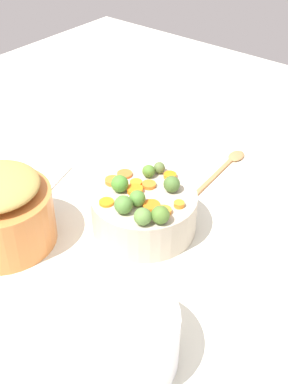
{
  "coord_description": "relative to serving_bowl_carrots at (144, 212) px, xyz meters",
  "views": [
    {
      "loc": [
        0.71,
        0.59,
        0.84
      ],
      "look_at": [
        -0.04,
        -0.01,
        0.13
      ],
      "focal_mm": 47.67,
      "sensor_mm": 36.0,
      "label": 1
    }
  ],
  "objects": [
    {
      "name": "tabletop",
      "position": [
        0.04,
        0.01,
        -0.06
      ],
      "size": [
        2.4,
        2.4,
        0.02
      ],
      "primitive_type": "cube",
      "color": "silver",
      "rests_on": "ground"
    },
    {
      "name": "serving_bowl_carrots",
      "position": [
        0.0,
        0.0,
        0.0
      ],
      "size": [
        0.25,
        0.25,
        0.1
      ],
      "primitive_type": "cylinder",
      "color": "#BEB09A",
      "rests_on": "tabletop"
    },
    {
      "name": "metal_pot",
      "position": [
        0.24,
        -0.23,
        0.02
      ],
      "size": [
        0.25,
        0.25,
        0.13
      ],
      "primitive_type": "cylinder",
      "color": "#CE783B",
      "rests_on": "tabletop"
    },
    {
      "name": "carrot_slice_0",
      "position": [
        -0.03,
        -0.09,
        0.05
      ],
      "size": [
        0.05,
        0.05,
        0.01
      ],
      "primitive_type": "cylinder",
      "rotation": [
        0.0,
        0.0,
        0.4
      ],
      "color": "orange",
      "rests_on": "serving_bowl_carrots"
    },
    {
      "name": "carrot_slice_1",
      "position": [
        -0.04,
        -0.01,
        0.05
      ],
      "size": [
        0.05,
        0.05,
        0.01
      ],
      "primitive_type": "cylinder",
      "rotation": [
        0.0,
        0.0,
        3.96
      ],
      "color": "orange",
      "rests_on": "serving_bowl_carrots"
    },
    {
      "name": "carrot_slice_2",
      "position": [
        -0.1,
        0.0,
        0.06
      ],
      "size": [
        0.03,
        0.03,
        0.01
      ],
      "primitive_type": "cylinder",
      "rotation": [
        0.0,
        0.0,
        0.05
      ],
      "color": "orange",
      "rests_on": "serving_bowl_carrots"
    },
    {
      "name": "carrot_slice_3",
      "position": [
        0.02,
        0.08,
        0.06
      ],
      "size": [
        0.04,
        0.04,
        0.01
      ],
      "primitive_type": "cylinder",
      "rotation": [
        0.0,
        0.0,
        4.34
      ],
      "color": "orange",
      "rests_on": "serving_bowl_carrots"
    },
    {
      "name": "carrot_slice_4",
      "position": [
        0.0,
        -0.03,
        0.06
      ],
      "size": [
        0.05,
        0.05,
        0.01
      ],
      "primitive_type": "cylinder",
      "rotation": [
        0.0,
        0.0,
        2.77
      ],
      "color": "orange",
      "rests_on": "serving_bowl_carrots"
    },
    {
      "name": "carrot_slice_5",
      "position": [
        -0.03,
        -0.05,
        0.05
      ],
      "size": [
        0.04,
        0.04,
        0.01
      ],
      "primitive_type": "cylinder",
      "rotation": [
        0.0,
        0.0,
        1.92
      ],
      "color": "orange",
      "rests_on": "serving_bowl_carrots"
    },
    {
      "name": "carrot_slice_6",
      "position": [
        -0.02,
        0.09,
        0.06
      ],
      "size": [
        0.03,
        0.03,
        0.01
      ],
      "primitive_type": "cylinder",
      "rotation": [
        0.0,
        0.0,
        1.33
      ],
      "color": "orange",
      "rests_on": "serving_bowl_carrots"
    },
    {
      "name": "carrot_slice_7",
      "position": [
        0.01,
        -0.09,
        0.06
      ],
      "size": [
        0.04,
        0.04,
        0.01
      ],
      "primitive_type": "cylinder",
      "rotation": [
        0.0,
        0.0,
        4.87
      ],
      "color": "orange",
      "rests_on": "serving_bowl_carrots"
    },
    {
      "name": "carrot_slice_8",
      "position": [
        0.08,
        -0.05,
        0.05
      ],
      "size": [
        0.05,
        0.05,
        0.01
      ],
      "primitive_type": "cylinder",
      "rotation": [
        0.0,
        0.0,
        5.47
      ],
      "color": "orange",
      "rests_on": "serving_bowl_carrots"
    },
    {
      "name": "carrot_slice_9",
      "position": [
        0.02,
        0.04,
        0.05
      ],
      "size": [
        0.05,
        0.05,
        0.01
      ],
      "primitive_type": "cylinder",
      "rotation": [
        0.0,
        0.0,
        1.2
      ],
      "color": "orange",
      "rests_on": "serving_bowl_carrots"
    },
    {
      "name": "brussels_sprout_0",
      "position": [
        -0.1,
        -0.03,
        0.06
      ],
      "size": [
        0.03,
        0.03,
        0.03
      ],
      "primitive_type": "sphere",
      "color": "#576B36",
      "rests_on": "serving_bowl_carrots"
    },
    {
      "name": "brussels_sprout_1",
      "position": [
        0.02,
        -0.06,
        0.07
      ],
      "size": [
        0.04,
        0.04,
        0.04
      ],
      "primitive_type": "sphere",
      "color": "#48882E",
      "rests_on": "serving_bowl_carrots"
    },
    {
      "name": "brussels_sprout_2",
      "position": [
        -0.06,
        0.04,
        0.07
      ],
      "size": [
        0.04,
        0.04,
        0.04
      ],
      "primitive_type": "sphere",
      "color": "#476B2E",
      "rests_on": "serving_bowl_carrots"
    },
    {
      "name": "brussels_sprout_3",
      "position": [
        0.03,
        0.01,
        0.07
      ],
      "size": [
        0.04,
        0.04,
        0.04
      ],
      "primitive_type": "sphere",
      "color": "#4E8232",
      "rests_on": "serving_bowl_carrots"
    },
    {
      "name": "brussels_sprout_4",
      "position": [
        0.08,
        0.0,
        0.07
      ],
      "size": [
        0.04,
        0.04,
        0.04
      ],
      "primitive_type": "sphere",
      "color": "#4F7F36",
      "rests_on": "serving_bowl_carrots"
    },
    {
      "name": "brussels_sprout_5",
      "position": [
        -0.07,
        -0.04,
        0.07
      ],
      "size": [
        0.03,
        0.03,
        0.03
      ],
      "primitive_type": "sphere",
      "color": "#4F7C2C",
      "rests_on": "serving_bowl_carrots"
    },
    {
      "name": "brussels_sprout_6",
      "position": [
        0.08,
        0.06,
        0.07
      ],
      "size": [
        0.04,
        0.04,
        0.04
      ],
      "primitive_type": "sphere",
      "color": "#5B833C",
      "rests_on": "serving_bowl_carrots"
    },
    {
      "name": "brussels_sprout_7",
      "position": [
        0.05,
        0.09,
        0.07
      ],
      "size": [
        0.04,
        0.04,
        0.04
      ],
      "primitive_type": "sphere",
      "color": "#4E742B",
      "rests_on": "serving_bowl_carrots"
    },
    {
      "name": "wooden_spoon",
      "position": [
        -0.36,
        0.01,
        -0.04
      ],
      "size": [
        0.31,
        0.05,
        0.01
      ],
      "color": "#B17849",
      "rests_on": "tabletop"
    },
    {
      "name": "casserole_dish",
      "position": [
        0.32,
        0.19,
        0.01
      ],
      "size": [
        0.24,
        0.24,
        0.12
      ],
      "primitive_type": "cylinder",
      "color": "white",
      "rests_on": "tabletop"
    },
    {
      "name": "dish_towel",
      "position": [
        0.01,
        -0.37,
        -0.05
      ],
      "size": [
        0.16,
        0.16,
        0.01
      ],
      "primitive_type": "cube",
      "rotation": [
        0.0,
        0.0,
        0.3
      ],
      "color": "silver",
      "rests_on": "tabletop"
    }
  ]
}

